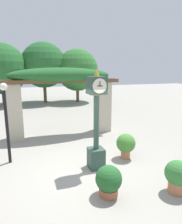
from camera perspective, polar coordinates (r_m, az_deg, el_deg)
The scene contains 8 objects.
ground_plane at distance 6.45m, azimuth -1.72°, elevation -16.23°, with size 60.00×60.00×0.00m, color gray.
pedestal_clock at distance 6.06m, azimuth 1.51°, elevation -2.86°, with size 0.51×0.56×3.10m.
pergola at distance 9.28m, azimuth -8.45°, elevation 7.27°, with size 5.38×1.23×3.14m.
potted_plant_near_left at distance 5.17m, azimuth 5.06°, elevation -18.90°, with size 0.66×0.66×0.78m.
potted_plant_near_right at distance 5.65m, azimuth 23.50°, elevation -16.27°, with size 0.64×0.64×0.86m.
potted_plant_far_left at distance 7.11m, azimuth 9.92°, elevation -9.05°, with size 0.66×0.66×0.89m.
lamp_post at distance 6.91m, azimuth -23.16°, elevation -0.32°, with size 0.24×0.24×2.65m.
tree_line at distance 18.60m, azimuth -14.78°, elevation 12.07°, with size 10.54×4.50×5.43m.
Camera 1 is at (-1.63, -5.44, 3.08)m, focal length 32.00 mm.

